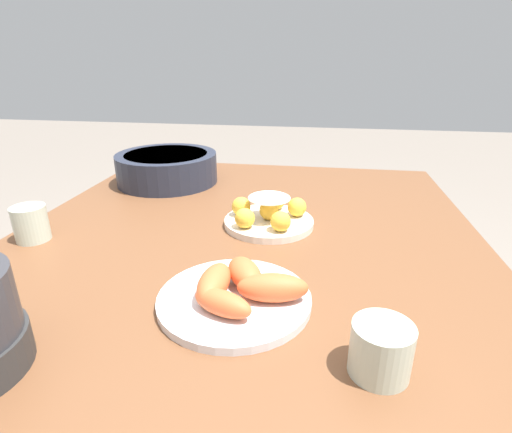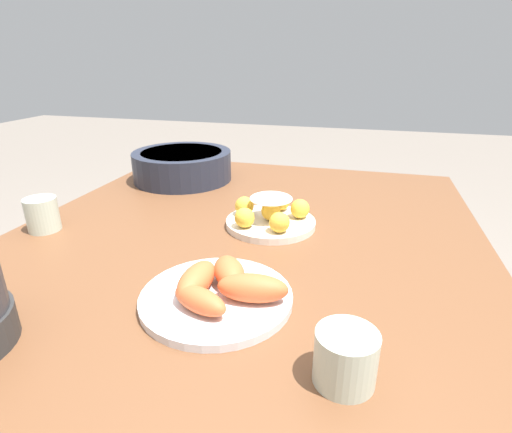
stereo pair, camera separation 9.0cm
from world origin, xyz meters
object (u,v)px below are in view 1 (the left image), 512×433
at_px(serving_bowl, 167,167).
at_px(cup_far, 31,223).
at_px(dining_table, 243,276).
at_px(cup_near, 381,350).
at_px(seafood_platter, 237,293).
at_px(cake_plate, 269,215).

distance_m(serving_bowl, cup_far, 0.48).
relative_size(dining_table, cup_near, 16.59).
bearing_deg(cup_far, dining_table, -81.46).
distance_m(serving_bowl, seafood_platter, 0.72).
bearing_deg(dining_table, cup_far, 98.54).
bearing_deg(serving_bowl, cup_near, -143.02).
relative_size(dining_table, cup_far, 16.66).
bearing_deg(cake_plate, cup_far, 107.65).
bearing_deg(serving_bowl, cup_far, 163.08).
bearing_deg(cup_far, cake_plate, -72.35).
xyz_separation_m(cake_plate, cup_far, (-0.16, 0.50, 0.01)).
xyz_separation_m(dining_table, seafood_platter, (-0.24, -0.04, 0.11)).
height_order(serving_bowl, cup_far, serving_bowl).
relative_size(cake_plate, cup_far, 2.72).
xyz_separation_m(cake_plate, serving_bowl, (0.30, 0.36, 0.02)).
bearing_deg(cup_near, dining_table, 34.59).
distance_m(dining_table, serving_bowl, 0.52).
bearing_deg(cup_far, serving_bowl, -16.92).
xyz_separation_m(cup_near, cup_far, (0.29, 0.70, 0.00)).
distance_m(dining_table, seafood_platter, 0.27).
xyz_separation_m(serving_bowl, cup_near, (-0.75, -0.56, -0.01)).
bearing_deg(dining_table, cup_near, -145.41).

